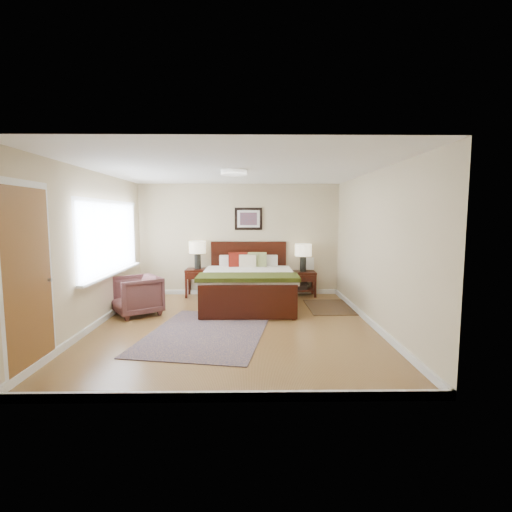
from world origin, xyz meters
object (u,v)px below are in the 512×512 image
lamp_left (197,249)px  nightstand_left (198,274)px  armchair (137,295)px  lamp_right (303,252)px  nightstand_right (303,281)px  rug_persian (207,333)px  bed (248,278)px

lamp_left → nightstand_left: bearing=-90.0°
armchair → lamp_right: bearing=80.3°
nightstand_right → rug_persian: nightstand_right is taller
lamp_left → lamp_right: lamp_left is taller
bed → nightstand_left: 1.41m
bed → nightstand_left: bearing=143.4°
lamp_left → rug_persian: bearing=-79.1°
lamp_left → armchair: bearing=-119.7°
bed → nightstand_left: bed is taller
nightstand_right → armchair: size_ratio=0.72×
nightstand_right → lamp_left: 2.45m
bed → rug_persian: (-0.62, -1.78, -0.54)m
lamp_right → rug_persian: size_ratio=0.26×
lamp_right → rug_persian: 3.36m
bed → rug_persian: bearing=-109.3°
nightstand_right → lamp_right: size_ratio=0.91×
armchair → rug_persian: size_ratio=0.32×
nightstand_left → nightstand_right: size_ratio=1.11×
armchair → nightstand_left: bearing=114.6°
nightstand_left → armchair: 1.77m
nightstand_left → lamp_left: 0.56m
nightstand_left → armchair: (-0.88, -1.53, -0.14)m
nightstand_left → rug_persian: (0.51, -2.62, -0.49)m
nightstand_left → lamp_right: (2.34, 0.02, 0.49)m
bed → lamp_left: (-1.13, 0.86, 0.50)m
lamp_right → nightstand_right: bearing=-90.0°
rug_persian → lamp_right: bearing=65.0°
nightstand_right → armchair: armchair is taller
nightstand_left → lamp_left: lamp_left is taller
nightstand_left → lamp_right: bearing=0.5°
bed → nightstand_right: (1.21, 0.85, -0.21)m
nightstand_left → armchair: armchair is taller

